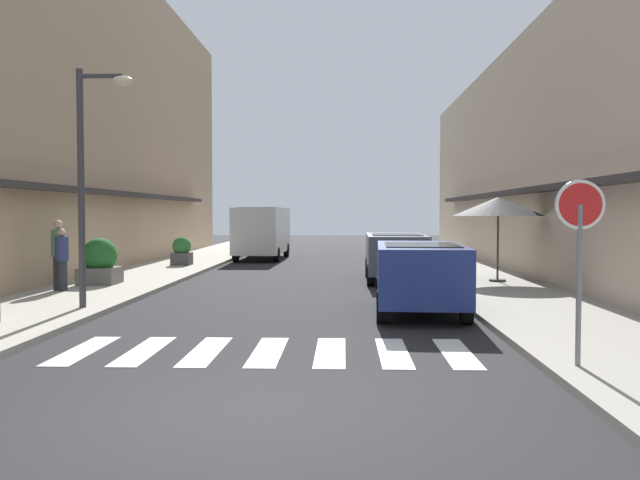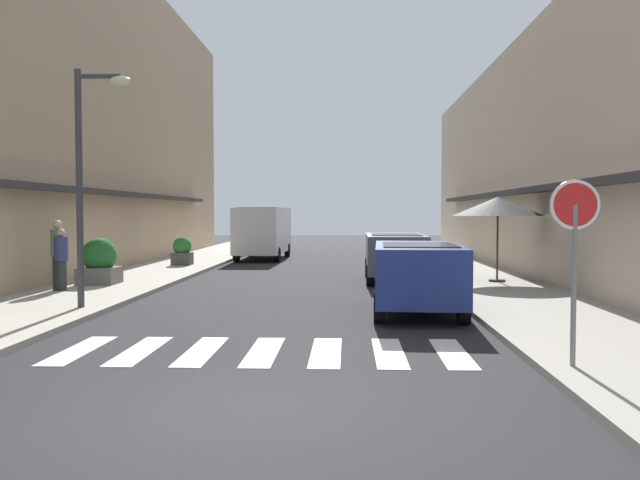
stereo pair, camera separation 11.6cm
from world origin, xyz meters
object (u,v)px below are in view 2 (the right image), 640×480
street_lamp (88,161)px  cafe_umbrella (498,207)px  planter_midblock (99,262)px  parked_car_near (418,270)px  round_street_sign (575,224)px  parked_car_mid (395,252)px  pedestrian_walking_near (58,253)px  planter_far (182,251)px  pedestrian_walking_far (61,258)px  delivery_van (263,229)px

street_lamp → cafe_umbrella: size_ratio=1.91×
planter_midblock → parked_car_near: bearing=-27.8°
round_street_sign → cafe_umbrella: size_ratio=0.92×
parked_car_mid → pedestrian_walking_near: bearing=-156.8°
round_street_sign → planter_midblock: bearing=135.6°
parked_car_near → round_street_sign: bearing=-74.5°
planter_far → pedestrian_walking_far: 8.68m
parked_car_near → pedestrian_walking_far: size_ratio=2.58×
delivery_van → planter_midblock: size_ratio=4.21×
planter_far → pedestrian_walking_far: size_ratio=0.68×
round_street_sign → pedestrian_walking_near: size_ratio=1.33×
parked_car_mid → pedestrian_walking_near: size_ratio=2.36×
delivery_van → parked_car_mid: bearing=-61.2°
parked_car_near → pedestrian_walking_near: (-8.95, 2.84, 0.17)m
street_lamp → parked_car_mid: bearing=44.7°
parked_car_near → cafe_umbrella: (2.90, 5.57, 1.38)m
delivery_van → pedestrian_walking_near: size_ratio=3.00×
cafe_umbrella → pedestrian_walking_far: (-11.72, -2.81, -1.34)m
delivery_van → pedestrian_walking_near: 14.04m
parked_car_mid → pedestrian_walking_far: bearing=-156.1°
parked_car_mid → round_street_sign: (1.47, -11.95, 1.05)m
round_street_sign → pedestrian_walking_near: (-10.41, 8.11, -0.89)m
cafe_umbrella → planter_far: size_ratio=2.42×
parked_car_mid → planter_far: (-7.84, 4.71, -0.27)m
parked_car_near → pedestrian_walking_near: 9.39m
planter_midblock → pedestrian_walking_near: bearing=-105.9°
cafe_umbrella → pedestrian_walking_far: 12.13m
parked_car_mid → cafe_umbrella: cafe_umbrella is taller
cafe_umbrella → pedestrian_walking_far: bearing=-166.5°
parked_car_mid → street_lamp: bearing=-135.3°
parked_car_mid → planter_midblock: (-8.48, -2.20, -0.19)m
planter_midblock → round_street_sign: bearing=-44.4°
parked_car_near → round_street_sign: size_ratio=1.70×
round_street_sign → planter_midblock: (-9.95, 9.75, -1.25)m
parked_car_near → planter_midblock: bearing=152.2°
round_street_sign → street_lamp: size_ratio=0.48×
planter_midblock → parked_car_mid: bearing=14.5°
street_lamp → planter_far: size_ratio=4.61×
round_street_sign → street_lamp: bearing=148.7°
street_lamp → parked_car_near: bearing=1.5°
delivery_van → cafe_umbrella: bearing=-52.8°
delivery_van → parked_car_near: bearing=-72.0°
planter_midblock → pedestrian_walking_near: 1.74m
parked_car_mid → round_street_sign: round_street_sign is taller
delivery_van → round_street_sign: round_street_sign is taller
parked_car_near → planter_far: size_ratio=3.80×
cafe_umbrella → planter_midblock: (-11.38, -1.09, -1.57)m
parked_car_mid → planter_midblock: size_ratio=3.31×
cafe_umbrella → delivery_van: bearing=127.2°
street_lamp → planter_far: 11.87m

